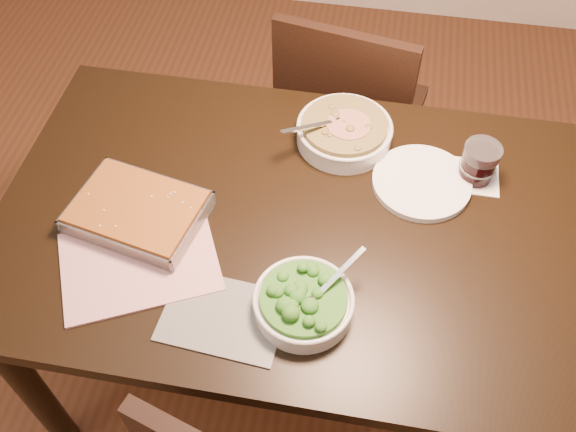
% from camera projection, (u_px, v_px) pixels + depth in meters
% --- Properties ---
extents(ground, '(4.00, 4.00, 0.00)m').
position_uv_depth(ground, '(289.00, 358.00, 2.11)').
color(ground, '#482714').
rests_on(ground, ground).
extents(table, '(1.40, 0.90, 0.75)m').
position_uv_depth(table, '(289.00, 242.00, 1.59)').
color(table, black).
rests_on(table, ground).
extents(magazine_a, '(0.42, 0.38, 0.01)m').
position_uv_depth(magazine_a, '(139.00, 262.00, 1.44)').
color(magazine_a, '#B33347').
rests_on(magazine_a, table).
extents(magazine_b, '(0.27, 0.20, 0.00)m').
position_uv_depth(magazine_b, '(224.00, 316.00, 1.36)').
color(magazine_b, '#24252B').
rests_on(magazine_b, table).
extents(coaster, '(0.12, 0.12, 0.00)m').
position_uv_depth(coaster, '(474.00, 176.00, 1.60)').
color(coaster, white).
rests_on(coaster, table).
extents(stew_bowl, '(0.25, 0.25, 0.09)m').
position_uv_depth(stew_bowl, '(344.00, 131.00, 1.65)').
color(stew_bowl, silver).
rests_on(stew_bowl, table).
extents(broccoli_bowl, '(0.21, 0.22, 0.08)m').
position_uv_depth(broccoli_bowl, '(304.00, 302.00, 1.35)').
color(broccoli_bowl, silver).
rests_on(broccoli_bowl, table).
extents(baking_dish, '(0.34, 0.28, 0.05)m').
position_uv_depth(baking_dish, '(138.00, 212.00, 1.50)').
color(baking_dish, silver).
rests_on(baking_dish, table).
extents(wine_tumbler, '(0.09, 0.09, 0.10)m').
position_uv_depth(wine_tumbler, '(479.00, 162.00, 1.56)').
color(wine_tumbler, black).
rests_on(wine_tumbler, coaster).
extents(dinner_plate, '(0.24, 0.24, 0.02)m').
position_uv_depth(dinner_plate, '(422.00, 182.00, 1.58)').
color(dinner_plate, white).
rests_on(dinner_plate, table).
extents(chair_far, '(0.49, 0.49, 0.90)m').
position_uv_depth(chair_far, '(348.00, 114.00, 2.10)').
color(chair_far, black).
rests_on(chair_far, ground).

